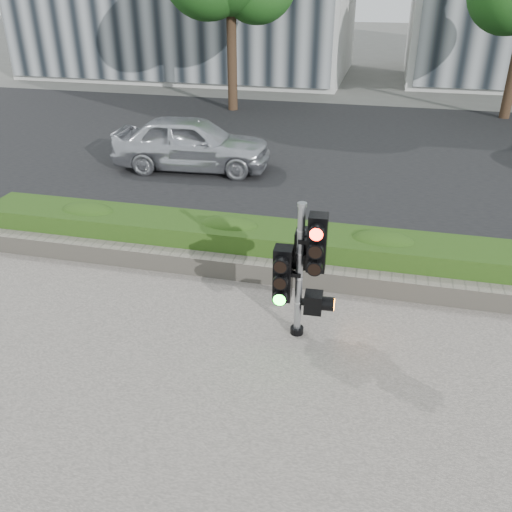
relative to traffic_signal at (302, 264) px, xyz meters
The scene contains 8 objects.
ground 1.34m from the traffic_signal, 128.69° to the right, with size 120.00×120.00×0.00m, color #51514C.
sidewalk 3.26m from the traffic_signal, 97.95° to the right, with size 16.00×11.00×0.03m, color #9E9389.
road 9.55m from the traffic_signal, 92.56° to the left, with size 60.00×13.00×0.02m, color black.
curb 2.87m from the traffic_signal, 99.16° to the left, with size 60.00×0.25×0.12m, color gray.
stone_wall 1.72m from the traffic_signal, 107.13° to the left, with size 12.00×0.32×0.34m, color gray.
hedge 2.21m from the traffic_signal, 101.81° to the left, with size 12.00×1.00×0.68m, color #477524.
traffic_signal is the anchor object (origin of this frame).
car_silver 7.89m from the traffic_signal, 120.61° to the left, with size 1.67×4.14×1.41m, color silver.
Camera 1 is at (1.33, -5.95, 4.67)m, focal length 38.00 mm.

